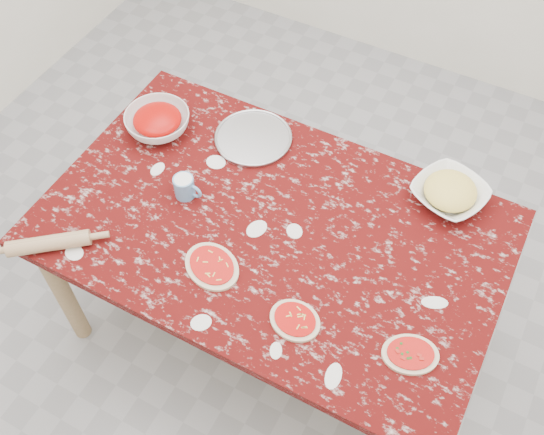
{
  "coord_description": "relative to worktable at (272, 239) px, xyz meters",
  "views": [
    {
      "loc": [
        0.6,
        -1.14,
        2.54
      ],
      "look_at": [
        0.0,
        0.0,
        0.8
      ],
      "focal_mm": 41.72,
      "sensor_mm": 36.0,
      "label": 1
    }
  ],
  "objects": [
    {
      "name": "pizza_left",
      "position": [
        -0.1,
        -0.24,
        0.09
      ],
      "size": [
        0.25,
        0.22,
        0.02
      ],
      "color": "beige",
      "rests_on": "worktable"
    },
    {
      "name": "pizza_right",
      "position": [
        0.6,
        -0.23,
        0.09
      ],
      "size": [
        0.21,
        0.19,
        0.02
      ],
      "color": "beige",
      "rests_on": "worktable"
    },
    {
      "name": "pizza_mid",
      "position": [
        0.24,
        -0.29,
        0.09
      ],
      "size": [
        0.18,
        0.16,
        0.02
      ],
      "color": "beige",
      "rests_on": "worktable"
    },
    {
      "name": "worktable",
      "position": [
        0.0,
        0.0,
        0.0
      ],
      "size": [
        1.6,
        1.0,
        0.75
      ],
      "color": "#410807",
      "rests_on": "ground"
    },
    {
      "name": "cheese_bowl",
      "position": [
        0.5,
        0.4,
        0.11
      ],
      "size": [
        0.32,
        0.32,
        0.06
      ],
      "primitive_type": "imported",
      "rotation": [
        0.0,
        0.0,
        -0.36
      ],
      "color": "white",
      "rests_on": "worktable"
    },
    {
      "name": "ground",
      "position": [
        0.0,
        0.0,
        -0.67
      ],
      "size": [
        4.0,
        4.0,
        0.0
      ],
      "primitive_type": "plane",
      "color": "gray"
    },
    {
      "name": "sauce_bowl",
      "position": [
        -0.61,
        0.21,
        0.12
      ],
      "size": [
        0.33,
        0.33,
        0.08
      ],
      "primitive_type": "imported",
      "rotation": [
        0.0,
        0.0,
        -0.4
      ],
      "color": "white",
      "rests_on": "worktable"
    },
    {
      "name": "flour_mug",
      "position": [
        -0.34,
        -0.02,
        0.13
      ],
      "size": [
        0.11,
        0.07,
        0.09
      ],
      "color": "#5F92C1",
      "rests_on": "worktable"
    },
    {
      "name": "rolling_pin",
      "position": [
        -0.62,
        -0.43,
        0.11
      ],
      "size": [
        0.25,
        0.22,
        0.06
      ],
      "primitive_type": "cylinder",
      "rotation": [
        0.0,
        1.57,
        0.68
      ],
      "color": "tan",
      "rests_on": "worktable"
    },
    {
      "name": "pizza_tray",
      "position": [
        -0.26,
        0.33,
        0.09
      ],
      "size": [
        0.39,
        0.39,
        0.01
      ],
      "primitive_type": "cylinder",
      "rotation": [
        0.0,
        0.0,
        -0.41
      ],
      "color": "#B2B2B7",
      "rests_on": "worktable"
    }
  ]
}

